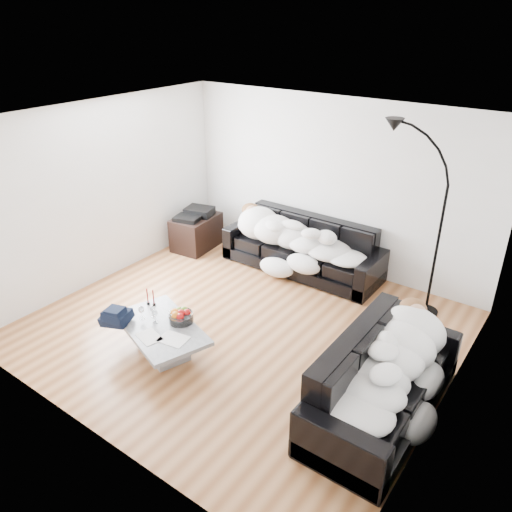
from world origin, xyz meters
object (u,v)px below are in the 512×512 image
Objects in this scene: coffee_table at (162,339)px; av_cabinet at (196,232)px; sleeper_back at (301,234)px; stereo at (195,213)px; wine_glass_b at (142,313)px; floor_lamp at (439,238)px; shoes at (366,373)px; sleeper_right at (387,361)px; fruit_bowl at (181,315)px; wine_glass_c at (155,316)px; sofa_right at (385,379)px; candle_left at (148,297)px; wine_glass_a at (153,312)px; sofa_back at (302,246)px; candle_right at (153,298)px.

av_cabinet is at bearing 123.92° from coffee_table.
sleeper_back is 1.89m from stereo.
floor_lamp is at bearing 46.79° from wine_glass_b.
wine_glass_b is 2.68m from shoes.
fruit_bowl is (-2.37, -0.38, -0.19)m from sleeper_right.
wine_glass_b is 0.19m from wine_glass_c.
sofa_right reaches higher than stereo.
candle_left is at bearing -76.40° from stereo.
candle_left is 2.45m from av_cabinet.
wine_glass_c is at bearing -32.30° from candle_left.
wine_glass_a is 0.32× the size of shoes.
wine_glass_c is at bearing -97.37° from sofa_back.
shoes is (1.91, -1.77, -0.35)m from sofa_back.
candle_left reaches higher than fruit_bowl.
sofa_right is at bearing 9.03° from fruit_bowl.
candle_left is (-0.47, 0.25, 0.29)m from coffee_table.
wine_glass_c is (-0.35, -2.69, -0.18)m from sleeper_back.
coffee_table is 2.91m from av_cabinet.
sleeper_right is 2.76m from wine_glass_a.
candle_right is (-0.65, -2.48, 0.06)m from sofa_back.
fruit_bowl reaches higher than coffee_table.
sofa_right is at bearing 6.49° from candle_left.
sleeper_back is 2.63m from shoes.
candle_left is (-0.37, 0.23, 0.02)m from wine_glass_c.
fruit_bowl is 0.36m from wine_glass_a.
sleeper_back reaches higher than wine_glass_b.
sleeper_right is 2.17m from floor_lamp.
candle_right is (-2.90, -0.31, 0.05)m from sofa_right.
floor_lamp is (2.00, -0.06, 0.69)m from sofa_back.
sleeper_back is 0.96× the size of floor_lamp.
shoes is 4.08m from stereo.
stereo is at bearing 0.00° from av_cabinet.
floor_lamp is at bearing -1.37° from av_cabinet.
shoes is 0.59× the size of av_cabinet.
fruit_bowl is at bearing -129.29° from floor_lamp.
av_cabinet is at bearing 122.36° from wine_glass_c.
sleeper_right is (2.25, -2.16, 0.23)m from sofa_back.
av_cabinet reaches higher than shoes.
sofa_back is 11.52× the size of candle_right.
av_cabinet is at bearing -169.68° from sofa_back.
fruit_bowl reaches higher than wine_glass_a.
wine_glass_c is (-2.61, -0.57, 0.02)m from sofa_right.
coffee_table is at bearing -120.95° from fruit_bowl.
wine_glass_a is at bearing 100.50° from sleeper_right.
sofa_right is 12.79× the size of wine_glass_b.
wine_glass_b is 0.75× the size of candle_left.
stereo is (-3.78, 1.43, 0.57)m from shoes.
sleeper_back is 9.66× the size of candle_left.
wine_glass_a is at bearing 146.37° from wine_glass_c.
sofa_back is 5.63× the size of stereo.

